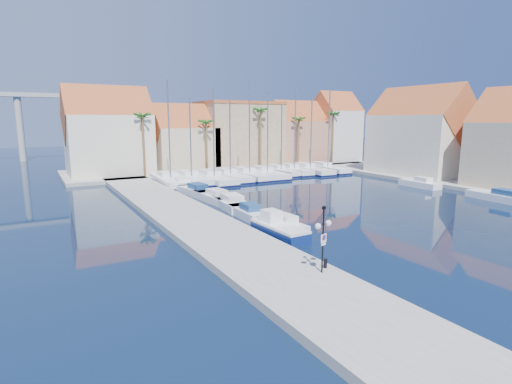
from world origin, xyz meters
The scene contains 37 objects.
ground centered at (0.00, 0.00, 0.00)m, with size 260.00×260.00×0.00m, color black.
quay_west centered at (-9.00, 13.50, 0.25)m, with size 6.00×77.00×0.50m, color gray.
shore_north centered at (10.00, 48.00, 0.25)m, with size 54.00×16.00×0.50m, color gray.
shore_east centered at (32.00, 15.00, 0.25)m, with size 12.00×60.00×0.50m, color gray.
lamp_post centered at (-7.21, -1.15, 2.99)m, with size 1.26×0.58×3.79m.
bollard centered at (-6.60, -0.69, 0.77)m, with size 0.21×0.21×0.53m, color black.
fishing_boat centered at (-4.73, 7.20, 0.64)m, with size 2.02×5.57×1.93m.
motorboat_west_0 centered at (-3.44, 8.50, 0.51)m, with size 1.91×5.24×1.40m.
motorboat_west_1 centered at (-3.78, 13.83, 0.51)m, with size 2.07×5.72×1.40m.
motorboat_west_2 centered at (-3.23, 18.73, 0.51)m, with size 3.04×7.61×1.40m.
motorboat_west_3 centered at (-3.47, 22.10, 0.51)m, with size 2.58×6.97×1.40m.
motorboat_west_4 centered at (-3.81, 26.92, 0.51)m, with size 2.86×7.09×1.40m.
motorboat_west_5 centered at (-3.62, 32.56, 0.51)m, with size 2.89×7.27×1.40m.
motorboat_west_6 centered at (-3.41, 37.77, 0.51)m, with size 2.21×6.39×1.40m.
motorboat_east_0 centered at (23.99, 6.53, 0.51)m, with size 2.85×7.11×1.40m.
motorboat_east_1 centered at (24.00, 17.01, 0.51)m, with size 1.92×5.64×1.40m.
sailboat_0 centered at (-4.18, 35.87, 0.58)m, with size 3.72×12.04×14.01m.
sailboat_1 centered at (-1.13, 35.95, 0.56)m, with size 3.15×11.07×11.69m.
sailboat_2 centered at (1.94, 35.01, 0.57)m, with size 3.65×12.16×13.10m.
sailboat_3 centered at (4.86, 35.74, 0.56)m, with size 3.45×11.62×11.69m.
sailboat_4 centered at (8.01, 35.66, 0.59)m, with size 3.06×11.47×14.45m.
sailboat_5 centered at (11.03, 35.32, 0.57)m, with size 3.47×11.12×12.83m.
sailboat_6 centered at (14.24, 36.36, 0.58)m, with size 3.17×9.27×11.21m.
sailboat_7 centered at (16.80, 36.22, 0.61)m, with size 3.05×9.54×13.69m.
sailboat_8 centered at (19.76, 35.96, 0.57)m, with size 3.40×11.43×12.75m.
sailboat_9 centered at (23.29, 35.71, 0.61)m, with size 2.93×10.40×14.77m.
building_0 centered at (-10.00, 47.00, 6.52)m, with size 12.30×9.00×13.50m.
building_1 centered at (2.00, 47.00, 5.30)m, with size 10.30×8.00×11.00m.
building_2 centered at (13.00, 48.00, 6.26)m, with size 14.20×10.20×11.50m.
building_3 centered at (25.00, 47.00, 5.86)m, with size 10.30×8.00×12.00m.
building_4 centered at (34.00, 46.00, 6.97)m, with size 8.30×8.00×14.00m.
building_6 centered at (32.00, 24.00, 6.52)m, with size 9.00×14.30×13.50m.
palm_0 centered at (-6.00, 42.00, 9.08)m, with size 2.60×2.60×10.15m.
palm_1 centered at (4.00, 42.00, 8.14)m, with size 2.60×2.60×9.15m.
palm_2 centered at (14.00, 42.00, 10.02)m, with size 2.60×2.60×11.15m.
palm_3 centered at (22.00, 42.00, 8.61)m, with size 2.60×2.60×9.65m.
palm_4 centered at (30.00, 42.00, 9.55)m, with size 2.60×2.60×10.65m.
Camera 1 is at (-20.81, -17.62, 8.91)m, focal length 28.00 mm.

